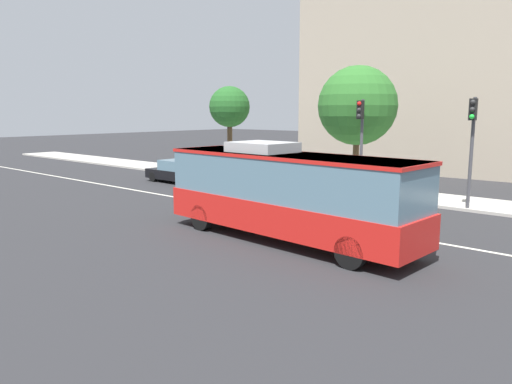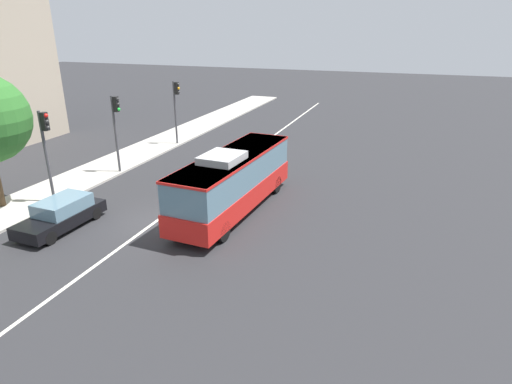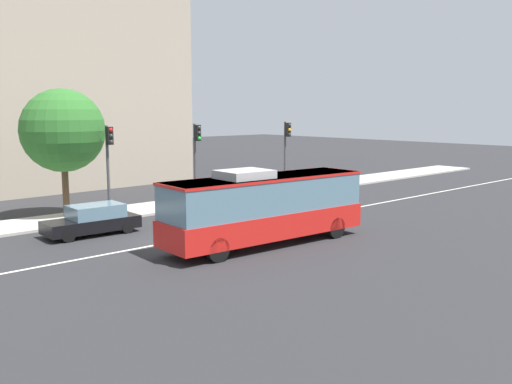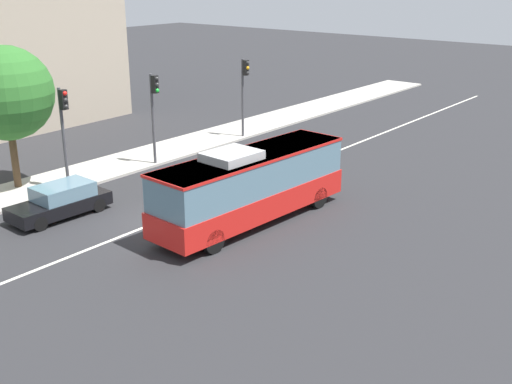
% 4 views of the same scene
% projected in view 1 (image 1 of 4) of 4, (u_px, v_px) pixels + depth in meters
% --- Properties ---
extents(ground_plane, '(160.00, 160.00, 0.00)m').
position_uv_depth(ground_plane, '(283.00, 216.00, 21.39)').
color(ground_plane, '#28282B').
extents(sidewalk_kerb, '(80.00, 3.59, 0.14)m').
position_uv_depth(sidewalk_kerb, '(370.00, 192.00, 27.39)').
color(sidewalk_kerb, '#B2ADA3').
rests_on(sidewalk_kerb, ground_plane).
extents(lane_centre_line, '(76.00, 0.16, 0.01)m').
position_uv_depth(lane_centre_line, '(283.00, 216.00, 21.39)').
color(lane_centre_line, silver).
rests_on(lane_centre_line, ground_plane).
extents(transit_bus, '(10.13, 3.09, 3.46)m').
position_uv_depth(transit_bus, '(287.00, 191.00, 17.05)').
color(transit_bus, red).
rests_on(transit_bus, ground_plane).
extents(sedan_black, '(4.56, 1.94, 1.46)m').
position_uv_depth(sedan_black, '(295.00, 185.00, 25.65)').
color(sedan_black, black).
rests_on(sedan_black, ground_plane).
extents(sedan_black_ahead, '(4.52, 1.86, 1.46)m').
position_uv_depth(sedan_black_ahead, '(178.00, 172.00, 31.45)').
color(sedan_black_ahead, black).
rests_on(sedan_black_ahead, ground_plane).
extents(traffic_light_near_corner, '(0.35, 0.62, 5.20)m').
position_uv_depth(traffic_light_near_corner, '(472.00, 134.00, 21.83)').
color(traffic_light_near_corner, '#47474C').
rests_on(traffic_light_near_corner, ground_plane).
extents(traffic_light_mid_block, '(0.34, 0.62, 5.20)m').
position_uv_depth(traffic_light_mid_block, '(361.00, 131.00, 25.64)').
color(traffic_light_mid_block, '#47474C').
rests_on(traffic_light_mid_block, ground_plane).
extents(street_tree_kerbside_left, '(4.59, 4.59, 7.20)m').
position_uv_depth(street_tree_kerbside_left, '(357.00, 106.00, 28.12)').
color(street_tree_kerbside_left, '#4C3823').
rests_on(street_tree_kerbside_left, ground_plane).
extents(street_tree_kerbside_centre, '(2.85, 2.85, 6.33)m').
position_uv_depth(street_tree_kerbside_centre, '(230.00, 108.00, 34.03)').
color(street_tree_kerbside_centre, '#4C3823').
rests_on(street_tree_kerbside_centre, ground_plane).
extents(office_block_background, '(26.47, 18.99, 17.00)m').
position_uv_depth(office_block_background, '(493.00, 63.00, 39.39)').
color(office_block_background, tan).
rests_on(office_block_background, ground_plane).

